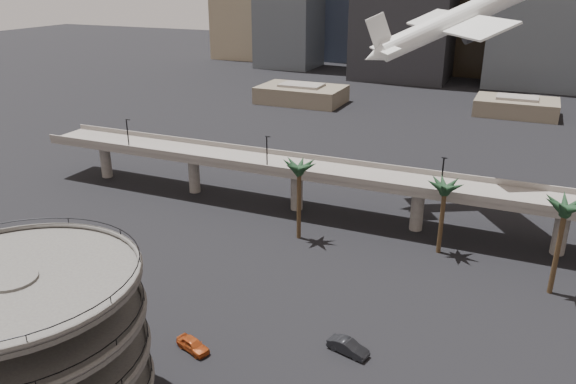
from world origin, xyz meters
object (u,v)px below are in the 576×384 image
at_px(overpass, 355,180).
at_px(car_a, 193,345).
at_px(airborne_jet, 460,19).
at_px(parking_ramp, 24,340).
at_px(car_b, 348,347).

bearing_deg(overpass, car_a, -97.61).
xyz_separation_m(airborne_jet, car_a, (-18.15, -60.80, -32.55)).
bearing_deg(airborne_jet, parking_ramp, -140.74).
xyz_separation_m(parking_ramp, car_a, (7.21, 15.71, -9.07)).
bearing_deg(car_b, car_a, 125.78).
bearing_deg(parking_ramp, car_b, 43.33).
xyz_separation_m(overpass, car_a, (-5.79, -43.29, -6.57)).
bearing_deg(parking_ramp, airborne_jet, 71.66).
xyz_separation_m(parking_ramp, car_b, (23.77, 22.43, -9.02)).
bearing_deg(car_a, car_b, -49.33).
relative_size(parking_ramp, overpass, 0.17).
relative_size(overpass, car_a, 28.91).
bearing_deg(airborne_jet, car_b, -124.09).
height_order(overpass, car_a, overpass).
bearing_deg(airborne_jet, car_a, -139.03).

